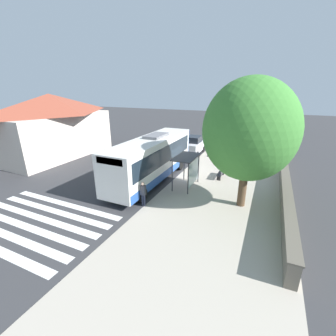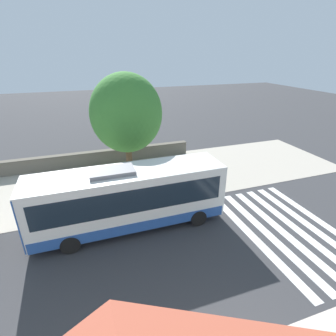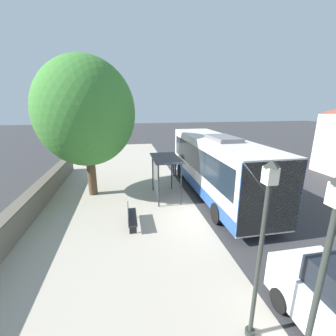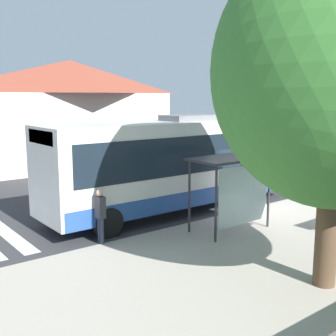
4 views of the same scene
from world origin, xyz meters
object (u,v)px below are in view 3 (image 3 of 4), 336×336
at_px(street_lamp_far, 320,283).
at_px(pedestrian, 174,163).
at_px(street_lamp_near, 262,242).
at_px(bench, 131,216).
at_px(bus_shelter, 163,165).
at_px(shade_tree, 86,113).
at_px(bus, 216,165).

bearing_deg(street_lamp_far, pedestrian, 87.06).
bearing_deg(street_lamp_near, bench, 114.86).
bearing_deg(bus_shelter, street_lamp_far, -85.11).
relative_size(bus_shelter, bench, 1.59).
bearing_deg(bus_shelter, pedestrian, 68.97).
bearing_deg(pedestrian, street_lamp_near, -94.19).
height_order(street_lamp_near, street_lamp_far, street_lamp_far).
height_order(bench, street_lamp_far, street_lamp_far).
bearing_deg(bench, street_lamp_far, -67.68).
bearing_deg(street_lamp_near, bus_shelter, 94.19).
height_order(bus_shelter, bench, bus_shelter).
xyz_separation_m(street_lamp_near, street_lamp_far, (0.22, -1.28, 0.05)).
distance_m(pedestrian, street_lamp_near, 13.16).
bearing_deg(street_lamp_far, shade_tree, 114.19).
bearing_deg(bus, pedestrian, 110.69).
relative_size(pedestrian, street_lamp_near, 0.39).
xyz_separation_m(bus, pedestrian, (-1.63, 4.32, -0.93)).
bearing_deg(shade_tree, street_lamp_far, -65.81).
bearing_deg(bench, street_lamp_near, -65.14).
relative_size(street_lamp_near, shade_tree, 0.55).
distance_m(bus, bus_shelter, 3.24).
height_order(pedestrian, street_lamp_near, street_lamp_near).
relative_size(street_lamp_near, street_lamp_far, 0.98).
bearing_deg(shade_tree, bus, -11.25).
xyz_separation_m(bench, street_lamp_near, (2.70, -5.83, 2.16)).
height_order(bus, pedestrian, bus).
height_order(bus, shade_tree, shade_tree).
height_order(pedestrian, shade_tree, shade_tree).
height_order(bus_shelter, street_lamp_far, street_lamp_far).
xyz_separation_m(bus, street_lamp_near, (-2.59, -8.70, 0.68)).
distance_m(street_lamp_far, shade_tree, 12.80).
xyz_separation_m(bus_shelter, pedestrian, (1.60, 4.17, -1.04)).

